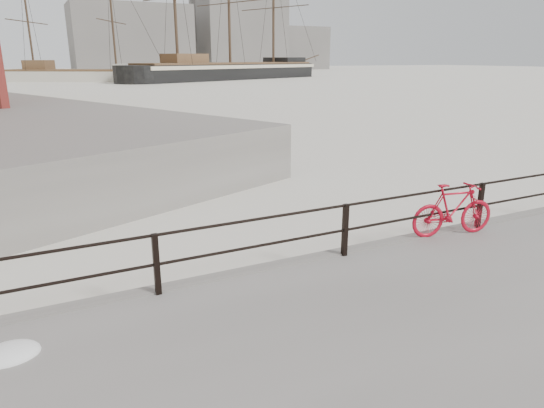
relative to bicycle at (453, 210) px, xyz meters
name	(u,v)px	position (x,y,z in m)	size (l,w,h in m)	color
ground	(470,240)	(0.89, 0.25, -0.91)	(400.00, 400.00, 0.00)	white
guardrail	(480,205)	(0.89, 0.10, -0.06)	(28.00, 0.10, 1.00)	black
bicycle	(453,210)	(0.00, 0.00, 0.00)	(1.86, 0.28, 1.12)	#B40C20
barque_black	(231,79)	(27.12, 80.56, -0.91)	(53.33, 17.45, 30.65)	black
schooner_mid	(77,81)	(0.39, 84.39, -0.91)	(31.30, 13.24, 22.30)	beige
industrial_west	(131,39)	(20.89, 140.25, 8.09)	(32.00, 18.00, 18.00)	gray
industrial_mid	(239,31)	(55.89, 145.25, 11.09)	(26.00, 20.00, 24.00)	gray
industrial_east	(294,48)	(78.89, 150.25, 6.09)	(20.00, 16.00, 14.00)	gray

